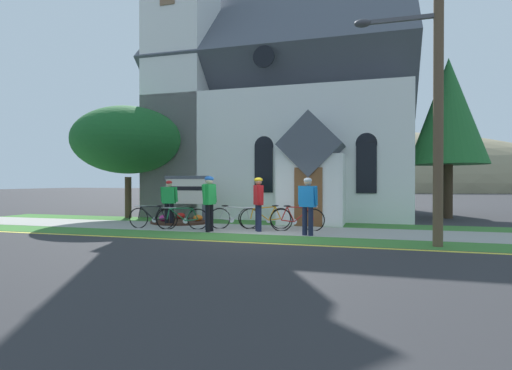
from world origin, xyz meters
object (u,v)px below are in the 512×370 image
object	(u,v)px
church_sign	(187,192)
bicycle_white	(266,218)
cyclist_in_red_jersey	(258,200)
bicycle_green	(183,218)
cyclist_in_yellow_jersey	(308,201)
bicycle_yellow	(234,218)
utility_pole	(434,65)
cyclist_in_green_jersey	(209,198)
cyclist_in_orange_jersey	(169,199)
bicycle_orange	(297,219)
cyclist_in_white_jersey	(209,199)
bicycle_black	(152,217)
yard_deciduous_tree	(128,140)
roadside_conifer	(448,112)

from	to	relation	value
church_sign	bicycle_white	xyz separation A→B (m)	(3.65, -1.47, -0.82)
bicycle_white	cyclist_in_red_jersey	world-z (taller)	cyclist_in_red_jersey
bicycle_green	cyclist_in_yellow_jersey	size ratio (longest dim) A/B	0.97
bicycle_yellow	utility_pole	bearing A→B (deg)	-20.17
bicycle_green	cyclist_in_green_jersey	xyz separation A→B (m)	(0.92, 0.05, 0.69)
church_sign	cyclist_in_yellow_jersey	distance (m)	5.97
church_sign	cyclist_in_orange_jersey	distance (m)	1.56
bicycle_white	cyclist_in_green_jersey	world-z (taller)	cyclist_in_green_jersey
cyclist_in_green_jersey	bicycle_orange	bearing A→B (deg)	11.97
cyclist_in_yellow_jersey	cyclist_in_white_jersey	world-z (taller)	cyclist_in_white_jersey
bicycle_black	utility_pole	bearing A→B (deg)	-9.70
bicycle_yellow	utility_pole	distance (m)	7.58
bicycle_green	bicycle_orange	bearing A→B (deg)	9.78
bicycle_white	cyclist_in_yellow_jersey	bearing A→B (deg)	-38.95
bicycle_white	cyclist_in_orange_jersey	size ratio (longest dim) A/B	0.99
cyclist_in_orange_jersey	yard_deciduous_tree	distance (m)	4.80
bicycle_yellow	cyclist_in_yellow_jersey	bearing A→B (deg)	-22.67
utility_pole	roadside_conifer	distance (m)	8.61
cyclist_in_yellow_jersey	cyclist_in_white_jersey	bearing A→B (deg)	179.55
cyclist_in_white_jersey	bicycle_black	bearing A→B (deg)	170.24
bicycle_yellow	cyclist_in_yellow_jersey	distance (m)	2.99
church_sign	cyclist_in_orange_jersey	size ratio (longest dim) A/B	1.14
cyclist_in_white_jersey	cyclist_in_green_jersey	bearing A→B (deg)	115.91
cyclist_in_yellow_jersey	roadside_conifer	size ratio (longest dim) A/B	0.25
cyclist_in_orange_jersey	cyclist_in_red_jersey	bearing A→B (deg)	-10.90
utility_pole	yard_deciduous_tree	size ratio (longest dim) A/B	1.65
cyclist_in_white_jersey	roadside_conifer	distance (m)	11.50
bicycle_white	cyclist_in_red_jersey	xyz separation A→B (m)	(-0.05, -0.75, 0.65)
bicycle_green	bicycle_black	xyz separation A→B (m)	(-1.17, 0.02, 0.00)
bicycle_black	utility_pole	distance (m)	9.74
church_sign	cyclist_in_white_jersey	distance (m)	3.50
cyclist_in_white_jersey	bicycle_yellow	bearing A→B (deg)	68.37
church_sign	roadside_conifer	world-z (taller)	roadside_conifer
cyclist_in_red_jersey	cyclist_in_yellow_jersey	size ratio (longest dim) A/B	1.01
cyclist_in_orange_jersey	cyclist_in_white_jersey	bearing A→B (deg)	-30.31
bicycle_black	cyclist_in_orange_jersey	world-z (taller)	cyclist_in_orange_jersey
cyclist_in_orange_jersey	cyclist_in_white_jersey	xyz separation A→B (m)	(2.08, -1.22, 0.09)
bicycle_white	yard_deciduous_tree	bearing A→B (deg)	161.10
cyclist_in_red_jersey	cyclist_in_white_jersey	world-z (taller)	cyclist_in_white_jersey
cyclist_in_green_jersey	cyclist_in_white_jersey	bearing A→B (deg)	-64.09
church_sign	cyclist_in_orange_jersey	xyz separation A→B (m)	(0.06, -1.54, -0.24)
utility_pole	cyclist_in_white_jersey	bearing A→B (deg)	170.32
church_sign	utility_pole	bearing A→B (deg)	-24.26
bicycle_yellow	cyclist_in_green_jersey	size ratio (longest dim) A/B	0.91
bicycle_black	yard_deciduous_tree	bearing A→B (deg)	133.69
church_sign	bicycle_orange	xyz separation A→B (m)	(4.76, -1.74, -0.81)
cyclist_in_red_jersey	yard_deciduous_tree	world-z (taller)	yard_deciduous_tree
bicycle_green	utility_pole	xyz separation A→B (m)	(7.54, -1.47, 4.11)
bicycle_orange	cyclist_in_yellow_jersey	xyz separation A→B (m)	(0.51, -1.04, 0.63)
bicycle_yellow	utility_pole	size ratio (longest dim) A/B	0.20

